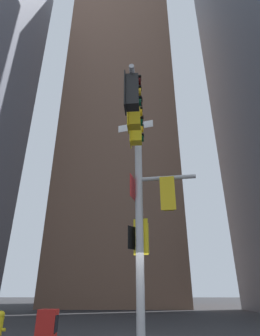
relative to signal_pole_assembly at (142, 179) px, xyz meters
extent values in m
cube|color=brown|center=(-2.10, 23.52, 16.43)|extent=(13.24, 13.24, 42.21)
cylinder|color=#B2B2B5|center=(-0.08, 0.71, -0.77)|extent=(0.25, 0.25, 7.81)
cylinder|color=#B2B2B5|center=(-0.18, -0.94, 2.15)|extent=(0.34, 3.31, 0.14)
cylinder|color=#B2B2B5|center=(0.87, 0.57, 0.26)|extent=(1.93, 0.41, 0.14)
cube|color=yellow|center=(-0.34, -0.44, 1.55)|extent=(0.06, 0.48, 1.14)
cube|color=yellow|center=(-0.15, -0.45, 1.55)|extent=(0.36, 0.36, 1.00)
cylinder|color=#360605|center=(0.05, -0.46, 1.90)|extent=(0.07, 0.20, 0.20)
cube|color=black|center=(0.05, -0.46, 2.02)|extent=(0.09, 0.22, 0.02)
cylinder|color=yellow|center=(0.05, -0.46, 1.55)|extent=(0.07, 0.20, 0.20)
cube|color=black|center=(0.05, -0.46, 1.67)|extent=(0.09, 0.22, 0.02)
cylinder|color=#06311C|center=(0.05, -0.46, 1.20)|extent=(0.07, 0.20, 0.20)
cube|color=black|center=(0.05, -0.46, 1.32)|extent=(0.09, 0.22, 0.02)
cube|color=gold|center=(-0.40, -1.34, 1.55)|extent=(0.06, 0.48, 1.14)
cube|color=gold|center=(-0.21, -1.36, 1.55)|extent=(0.36, 0.36, 1.00)
cylinder|color=#360605|center=(-0.01, -1.37, 1.90)|extent=(0.07, 0.20, 0.20)
cube|color=black|center=(0.00, -1.37, 2.02)|extent=(0.09, 0.22, 0.02)
cylinder|color=yellow|center=(-0.01, -1.37, 1.55)|extent=(0.07, 0.20, 0.20)
cube|color=black|center=(0.00, -1.37, 1.67)|extent=(0.09, 0.22, 0.02)
cylinder|color=#06311C|center=(-0.01, -1.37, 1.20)|extent=(0.07, 0.20, 0.20)
cube|color=black|center=(0.00, -1.37, 1.32)|extent=(0.09, 0.22, 0.02)
cube|color=black|center=(-0.45, -2.25, 1.55)|extent=(0.06, 0.48, 1.14)
cube|color=black|center=(-0.26, -2.26, 1.55)|extent=(0.36, 0.36, 1.00)
cylinder|color=#360605|center=(-0.06, -2.27, 1.90)|extent=(0.07, 0.20, 0.20)
cube|color=black|center=(-0.06, -2.27, 2.02)|extent=(0.09, 0.22, 0.02)
cylinder|color=yellow|center=(-0.06, -2.27, 1.55)|extent=(0.07, 0.20, 0.20)
cube|color=black|center=(-0.06, -2.27, 1.67)|extent=(0.09, 0.22, 0.02)
cylinder|color=#06311C|center=(-0.06, -2.27, 1.20)|extent=(0.07, 0.20, 0.20)
cube|color=black|center=(-0.06, -2.27, 1.32)|extent=(0.09, 0.22, 0.02)
cube|color=gold|center=(0.84, 0.38, -0.34)|extent=(0.48, 0.10, 1.14)
cube|color=gold|center=(0.87, 0.57, -0.34)|extent=(0.38, 0.38, 1.00)
cylinder|color=#360605|center=(0.90, 0.77, 0.01)|extent=(0.21, 0.09, 0.20)
cube|color=black|center=(0.90, 0.77, 0.13)|extent=(0.23, 0.10, 0.02)
cylinder|color=yellow|center=(0.90, 0.77, -0.34)|extent=(0.21, 0.09, 0.20)
cube|color=black|center=(0.90, 0.77, -0.22)|extent=(0.23, 0.10, 0.02)
cylinder|color=#06311C|center=(0.90, 0.77, -0.69)|extent=(0.21, 0.09, 0.20)
cube|color=black|center=(0.90, 0.77, -0.57)|extent=(0.23, 0.10, 0.02)
cube|color=yellow|center=(-0.04, 0.83, -1.65)|extent=(0.47, 0.17, 1.14)
cube|color=yellow|center=(0.02, 1.02, -1.65)|extent=(0.43, 0.43, 1.00)
cylinder|color=#360605|center=(0.08, 1.21, -1.30)|extent=(0.21, 0.12, 0.20)
cube|color=black|center=(0.08, 1.21, -1.18)|extent=(0.23, 0.14, 0.02)
cylinder|color=#3C2C06|center=(0.08, 1.21, -1.65)|extent=(0.21, 0.12, 0.20)
cube|color=black|center=(0.08, 1.21, -1.53)|extent=(0.23, 0.14, 0.02)
cylinder|color=#19C672|center=(0.08, 1.21, -2.00)|extent=(0.21, 0.12, 0.20)
cube|color=black|center=(0.08, 1.21, -1.88)|extent=(0.23, 0.14, 0.02)
cube|color=white|center=(-0.18, 0.37, 2.23)|extent=(1.26, 0.39, 0.28)
cube|color=#19479E|center=(-0.18, 0.37, 2.23)|extent=(1.22, 0.38, 0.24)
cube|color=red|center=(-0.30, 0.76, 0.00)|extent=(0.17, 0.62, 0.80)
cube|color=white|center=(-0.30, 0.76, 0.00)|extent=(0.16, 0.58, 0.76)
cube|color=black|center=(-0.24, 0.86, -1.70)|extent=(0.42, 0.45, 0.72)
cube|color=white|center=(-0.24, 0.86, -1.70)|extent=(0.39, 0.42, 0.68)
sphere|color=yellow|center=(-4.30, 1.25, -3.89)|extent=(0.23, 0.23, 0.23)
cylinder|color=yellow|center=(-4.14, 1.25, -4.28)|extent=(0.10, 0.09, 0.09)
cube|color=red|center=(-2.35, -0.53, -4.15)|extent=(0.44, 0.36, 1.04)
cube|color=black|center=(-2.12, -0.53, -3.95)|extent=(0.01, 0.29, 0.37)
camera|label=1|loc=(-0.22, -7.85, -3.22)|focal=28.61mm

